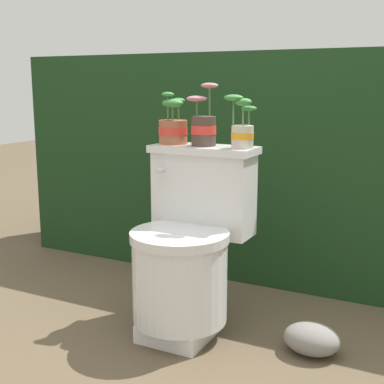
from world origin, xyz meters
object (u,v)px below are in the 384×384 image
object	(u,v)px
toilet	(187,251)
potted_plant_middle	(242,128)
potted_plant_midleft	(203,126)
garden_stone	(312,339)
potted_plant_left	(173,127)

from	to	relation	value
toilet	potted_plant_middle	distance (m)	0.53
potted_plant_midleft	garden_stone	size ratio (longest dim) A/B	1.19
potted_plant_left	potted_plant_midleft	world-z (taller)	potted_plant_midleft
toilet	potted_plant_midleft	distance (m)	0.51
potted_plant_left	potted_plant_middle	bearing A→B (deg)	-2.66
potted_plant_midleft	garden_stone	distance (m)	0.93
toilet	potted_plant_left	size ratio (longest dim) A/B	3.43
garden_stone	potted_plant_middle	bearing A→B (deg)	162.00
potted_plant_left	garden_stone	bearing A→B (deg)	-10.77
potted_plant_middle	garden_stone	distance (m)	0.84
toilet	garden_stone	bearing A→B (deg)	3.34
potted_plant_middle	garden_stone	bearing A→B (deg)	-18.00
garden_stone	potted_plant_left	bearing A→B (deg)	169.23
potted_plant_left	potted_plant_midleft	distance (m)	0.14
potted_plant_left	potted_plant_middle	distance (m)	0.32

